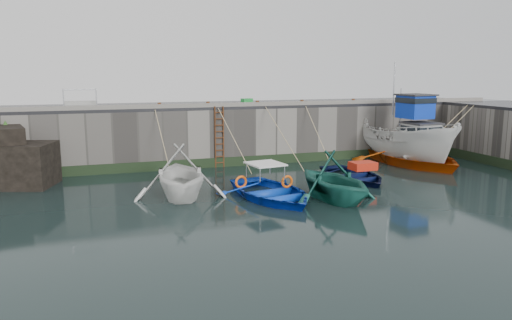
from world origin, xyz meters
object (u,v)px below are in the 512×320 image
object	(u,v)px
boat_near_blacktrim	(333,200)
bollard_a	(159,105)
boat_far_orange	(412,156)
bollard_e	(353,101)
boat_near_navy	(353,179)
bollard_b	(208,104)
bollard_d	(302,102)
boat_near_white	(180,196)
fish_crate	(247,101)
boat_near_blue	(271,198)
bollard_c	(257,103)
boat_far_white	(406,141)
ladder	(219,137)

from	to	relation	value
boat_near_blacktrim	bollard_a	size ratio (longest dim) A/B	15.27
boat_far_orange	bollard_e	distance (m)	4.55
boat_near_navy	bollard_b	bearing A→B (deg)	135.10
bollard_d	bollard_e	xyz separation A→B (m)	(3.20, 0.00, 0.00)
boat_near_white	bollard_a	world-z (taller)	bollard_a
boat_near_navy	boat_far_orange	world-z (taller)	boat_far_orange
fish_crate	bollard_a	xyz separation A→B (m)	(-5.25, -2.00, -0.00)
boat_near_blue	bollard_d	distance (m)	9.18
boat_near_blacktrim	bollard_d	distance (m)	9.24
boat_near_navy	bollard_c	bearing A→B (deg)	117.31
boat_far_white	boat_far_orange	distance (m)	0.88
boat_near_white	bollard_c	size ratio (longest dim) A/B	16.50
boat_far_white	bollard_b	size ratio (longest dim) A/B	27.33
boat_near_white	bollard_b	distance (m)	7.18
bollard_a	bollard_d	size ratio (longest dim) A/B	1.00
boat_near_blacktrim	boat_near_navy	bearing A→B (deg)	41.74
boat_far_white	bollard_a	world-z (taller)	boat_far_white
boat_near_white	boat_near_blacktrim	size ratio (longest dim) A/B	1.08
boat_near_navy	boat_far_orange	xyz separation A→B (m)	(5.00, 2.41, 0.45)
bollard_d	bollard_a	bearing A→B (deg)	180.00
fish_crate	bollard_e	xyz separation A→B (m)	(5.75, -2.00, -0.00)
boat_far_orange	bollard_b	size ratio (longest dim) A/B	25.29
boat_near_white	bollard_a	bearing A→B (deg)	94.88
boat_near_blue	boat_far_orange	bearing A→B (deg)	15.79
boat_far_white	boat_near_white	bearing A→B (deg)	-170.50
fish_crate	bollard_d	distance (m)	3.24
boat_near_navy	fish_crate	xyz separation A→B (m)	(-2.90, 7.23, 3.30)
ladder	bollard_c	distance (m)	2.81
bollard_a	bollard_c	world-z (taller)	same
boat_near_blacktrim	bollard_a	xyz separation A→B (m)	(-5.51, 8.32, 3.30)
ladder	boat_near_blacktrim	distance (m)	8.53
bollard_a	boat_near_blue	bearing A→B (deg)	-65.57
boat_far_orange	bollard_d	distance (m)	6.68
boat_far_white	ladder	bearing A→B (deg)	163.12
ladder	boat_far_white	world-z (taller)	boat_far_white
bollard_b	bollard_e	bearing A→B (deg)	0.00
boat_near_navy	boat_far_white	distance (m)	5.76
bollard_a	bollard_c	size ratio (longest dim) A/B	1.00
bollard_e	bollard_c	bearing A→B (deg)	180.00
bollard_b	bollard_c	distance (m)	2.70
boat_near_blue	bollard_a	size ratio (longest dim) A/B	17.83
boat_far_orange	bollard_b	distance (m)	11.38
boat_far_orange	bollard_a	xyz separation A→B (m)	(-13.15, 2.82, 2.85)
bollard_b	bollard_c	size ratio (longest dim) A/B	1.00
boat_far_white	bollard_c	world-z (taller)	boat_far_white
boat_near_blue	boat_near_blacktrim	distance (m)	2.43
boat_near_navy	bollard_d	bearing A→B (deg)	91.71
bollard_a	bollard_b	bearing A→B (deg)	0.00
boat_far_white	boat_near_blue	bearing A→B (deg)	-158.43
boat_near_blue	bollard_d	size ratio (longest dim) A/B	17.83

